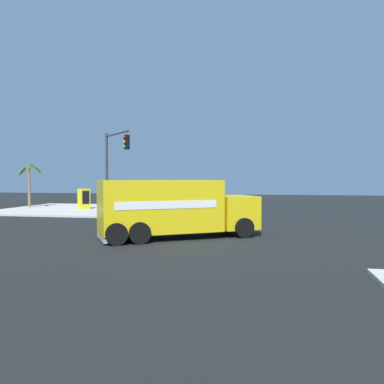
# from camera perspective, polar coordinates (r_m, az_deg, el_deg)

# --- Properties ---
(ground_plane) EXTENTS (100.00, 100.00, 0.00)m
(ground_plane) POSITION_cam_1_polar(r_m,az_deg,el_deg) (20.95, -0.34, -6.17)
(ground_plane) COLOR black
(sidewalk_corner_far) EXTENTS (12.65, 12.65, 0.14)m
(sidewalk_corner_far) POSITION_cam_1_polar(r_m,az_deg,el_deg) (38.14, -16.47, -2.40)
(sidewalk_corner_far) COLOR beige
(sidewalk_corner_far) RESTS_ON ground
(delivery_truck) EXTENTS (6.28, 8.05, 2.88)m
(delivery_truck) POSITION_cam_1_polar(r_m,az_deg,el_deg) (19.75, -2.60, -2.29)
(delivery_truck) COLOR yellow
(delivery_truck) RESTS_ON ground
(traffic_light_primary) EXTENTS (3.39, 3.07, 6.17)m
(traffic_light_primary) POSITION_cam_1_polar(r_m,az_deg,el_deg) (29.02, -11.30, 4.42)
(traffic_light_primary) COLOR #38383D
(traffic_light_primary) RESTS_ON sidewalk_corner_far
(pickup_navy) EXTENTS (2.57, 5.34, 1.38)m
(pickup_navy) POSITION_cam_1_polar(r_m,az_deg,el_deg) (31.20, -0.55, -2.09)
(pickup_navy) COLOR navy
(pickup_navy) RESTS_ON ground
(vending_machine_red) EXTENTS (1.17, 1.14, 1.85)m
(vending_machine_red) POSITION_cam_1_polar(r_m,az_deg,el_deg) (37.39, -15.29, -0.95)
(vending_machine_red) COLOR yellow
(vending_machine_red) RESTS_ON sidewalk_corner_far
(palm_tree_far) EXTENTS (3.42, 3.01, 4.25)m
(palm_tree_far) POSITION_cam_1_polar(r_m,az_deg,el_deg) (41.29, -22.40, 1.96)
(palm_tree_far) COLOR #7A6647
(palm_tree_far) RESTS_ON sidewalk_corner_far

